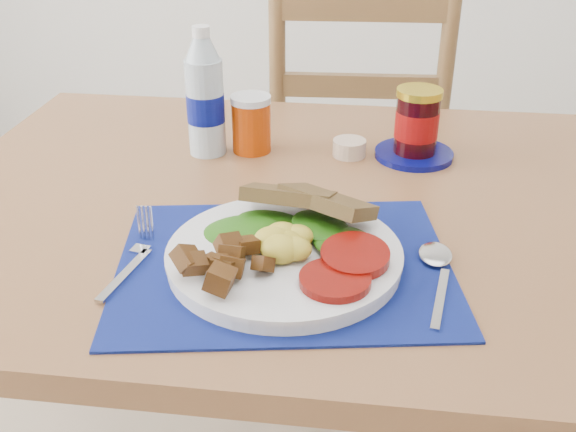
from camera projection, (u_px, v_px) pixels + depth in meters
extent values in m
cube|color=brown|center=(360.00, 211.00, 1.08)|extent=(1.40, 0.90, 0.04)
cylinder|color=brown|center=(99.00, 255.00, 1.67)|extent=(0.06, 0.06, 0.71)
cube|color=brown|center=(353.00, 169.00, 1.88)|extent=(0.47, 0.45, 0.04)
cylinder|color=brown|center=(409.00, 215.00, 2.14)|extent=(0.04, 0.04, 0.43)
cylinder|color=brown|center=(289.00, 211.00, 2.16)|extent=(0.04, 0.04, 0.43)
cylinder|color=brown|center=(421.00, 280.00, 1.82)|extent=(0.04, 0.04, 0.43)
cylinder|color=brown|center=(279.00, 274.00, 1.84)|extent=(0.04, 0.04, 0.43)
cube|color=brown|center=(364.00, 3.00, 1.47)|extent=(0.41, 0.05, 0.51)
cube|color=#040532|center=(284.00, 264.00, 0.90)|extent=(0.49, 0.41, 0.00)
cylinder|color=silver|center=(284.00, 257.00, 0.89)|extent=(0.31, 0.31, 0.02)
ellipsoid|color=gold|center=(288.00, 241.00, 0.87)|extent=(0.08, 0.07, 0.04)
cylinder|color=#7D0406|center=(345.00, 270.00, 0.84)|extent=(0.09, 0.09, 0.01)
ellipsoid|color=#0A3B07|center=(296.00, 229.00, 0.92)|extent=(0.17, 0.10, 0.02)
cube|color=brown|center=(308.00, 199.00, 0.95)|extent=(0.14, 0.11, 0.04)
cube|color=#B2B5BA|center=(125.00, 274.00, 0.87)|extent=(0.04, 0.13, 0.00)
cube|color=#B2B5BA|center=(145.00, 242.00, 0.94)|extent=(0.03, 0.07, 0.00)
cube|color=#B2B5BA|center=(440.00, 298.00, 0.82)|extent=(0.03, 0.13, 0.00)
ellipsoid|color=#B2B5BA|center=(435.00, 256.00, 0.91)|extent=(0.05, 0.06, 0.01)
cylinder|color=#ADBFCC|center=(206.00, 108.00, 1.20)|extent=(0.07, 0.07, 0.17)
cylinder|color=#070F69|center=(206.00, 108.00, 1.20)|extent=(0.07, 0.07, 0.05)
cone|color=#ADBFCC|center=(202.00, 48.00, 1.15)|extent=(0.06, 0.06, 0.04)
cylinder|color=white|center=(201.00, 31.00, 1.13)|extent=(0.03, 0.03, 0.02)
cylinder|color=#A83304|center=(251.00, 125.00, 1.22)|extent=(0.07, 0.07, 0.10)
cylinder|color=#CDB096|center=(349.00, 148.00, 1.22)|extent=(0.06, 0.06, 0.03)
cylinder|color=#050959|center=(414.00, 154.00, 1.22)|extent=(0.14, 0.14, 0.01)
cylinder|color=black|center=(417.00, 124.00, 1.19)|extent=(0.08, 0.08, 0.10)
cylinder|color=maroon|center=(417.00, 124.00, 1.19)|extent=(0.08, 0.08, 0.05)
cylinder|color=gold|center=(420.00, 93.00, 1.16)|extent=(0.08, 0.08, 0.01)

